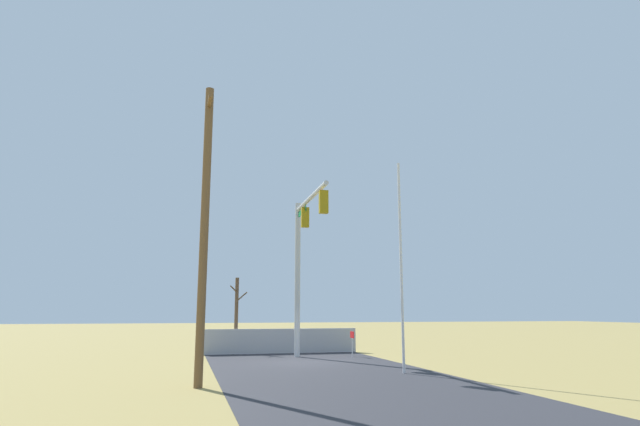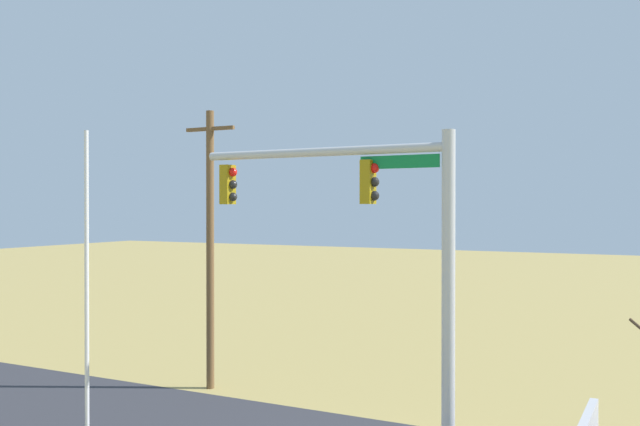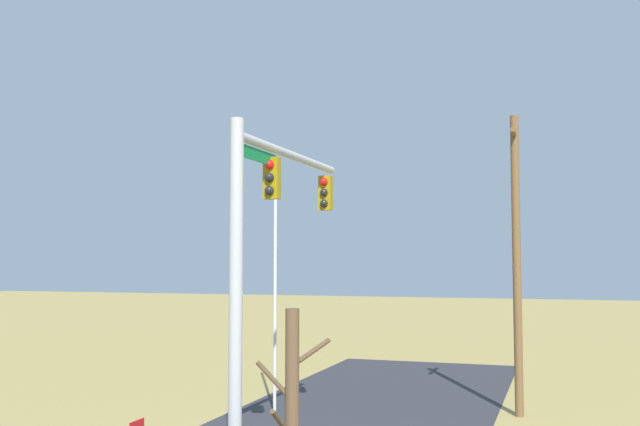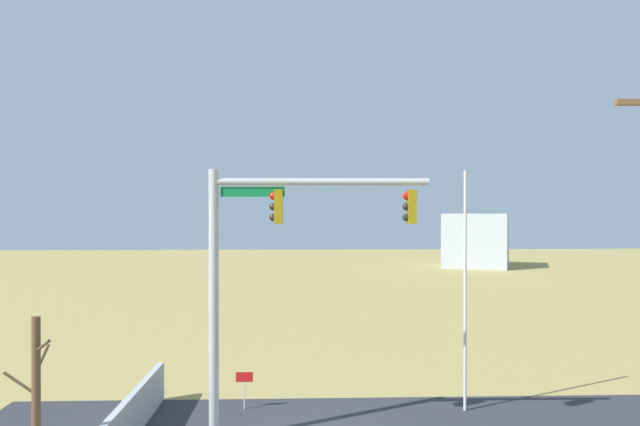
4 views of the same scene
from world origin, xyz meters
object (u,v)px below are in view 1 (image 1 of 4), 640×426
Objects in this scene: flagpole at (401,265)px; open_sign at (352,338)px; bare_tree at (236,313)px; signal_mast at (303,247)px; utility_pole at (204,225)px.

open_sign is at bearing -2.80° from flagpole.
bare_tree is 6.94m from open_sign.
utility_pole is (-8.22, 4.95, -0.43)m from signal_mast.
signal_mast is at bearing 107.81° from open_sign.
bare_tree is at bearing 50.66° from open_sign.
bare_tree reaches higher than open_sign.
utility_pole reaches higher than bare_tree.
bare_tree is at bearing 26.69° from signal_mast.
signal_mast is 9.61m from utility_pole.
utility_pole is 13.89m from bare_tree.
bare_tree is at bearing -9.89° from utility_pole.
signal_mast is at bearing -153.31° from bare_tree.
open_sign is (-4.34, -5.29, -1.17)m from bare_tree.
utility_pole is 12.48m from open_sign.
flagpole is at bearing -75.39° from utility_pole.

